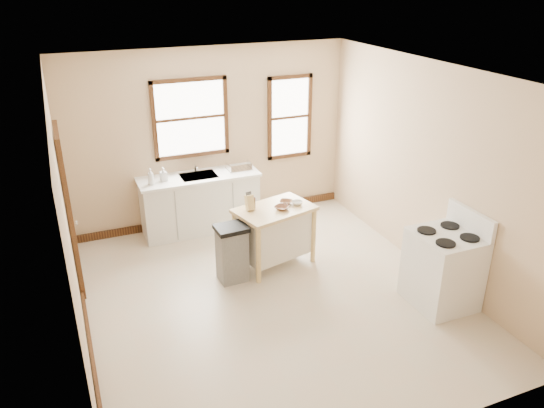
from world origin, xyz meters
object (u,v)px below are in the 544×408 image
Objects in this scene: soap_bottle_a at (151,177)px; bowl_b at (286,202)px; soap_bottle_b at (163,174)px; dish_rack at (239,167)px; trash_bin at (232,253)px; gas_stove at (444,260)px; pepper_grinder at (254,203)px; bowl_a at (282,208)px; bowl_c at (297,203)px; knife_block at (250,203)px; kitchen_island at (274,236)px.

bowl_b is at bearing -45.62° from soap_bottle_a.
soap_bottle_b reaches higher than bowl_b.
dish_rack is 0.48× the size of trash_bin.
dish_rack is 0.31× the size of gas_stove.
pepper_grinder is 0.74m from trash_bin.
soap_bottle_a reaches higher than soap_bottle_b.
bowl_a is 0.24× the size of trash_bin.
soap_bottle_b is 1.34× the size of bowl_c.
bowl_c reaches higher than bowl_a.
dish_rack is at bearing 116.06° from gas_stove.
dish_rack reaches higher than pepper_grinder.
kitchen_island is at bearing -16.24° from knife_block.
kitchen_island is at bearing -22.66° from pepper_grinder.
soap_bottle_b is 0.17× the size of gas_stove.
knife_block reaches higher than dish_rack.
soap_bottle_b is (0.20, 0.08, -0.02)m from soap_bottle_a.
knife_block is at bearing 159.93° from bowl_a.
knife_block is 0.67m from bowl_c.
bowl_a is at bearing -129.88° from bowl_b.
bowl_b is at bearing -2.63° from knife_block.
knife_block is 0.54m from bowl_b.
soap_bottle_a reaches higher than bowl_a.
bowl_c is at bearing -16.08° from kitchen_island.
soap_bottle_b is at bearing 119.51° from knife_block.
dish_rack reaches higher than bowl_a.
bowl_a is at bearing -51.33° from soap_bottle_a.
bowl_c is (0.66, -0.09, -0.08)m from knife_block.
pepper_grinder is at bearing 135.06° from gas_stove.
dish_rack reaches higher than bowl_c.
bowl_c is at bearing 125.69° from gas_stove.
pepper_grinder is 0.60m from bowl_c.
dish_rack is 2.16× the size of bowl_b.
dish_rack is 1.89× the size of knife_block.
soap_bottle_a is at bearing 142.21° from bowl_c.
soap_bottle_a is 0.31× the size of trash_bin.
dish_rack is (1.40, 0.11, -0.08)m from soap_bottle_a.
pepper_grinder reaches higher than bowl_b.
soap_bottle_a is 1.24× the size of knife_block.
soap_bottle_a is 2.05m from bowl_a.
gas_stove is (1.53, -3.12, -0.36)m from dish_rack.
pepper_grinder is 0.86× the size of bowl_b.
soap_bottle_a is at bearing 134.26° from gas_stove.
gas_stove is at bearing -47.81° from bowl_a.
soap_bottle_a reaches higher than trash_bin.
soap_bottle_b is at bearing 125.75° from pepper_grinder.
soap_bottle_b is 1.11× the size of bowl_a.
soap_bottle_b is 0.20× the size of kitchen_island.
bowl_b is at bearing -3.09° from pepper_grinder.
soap_bottle_a is at bearing -165.88° from soap_bottle_b.
bowl_a is (0.08, -0.07, 0.45)m from kitchen_island.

